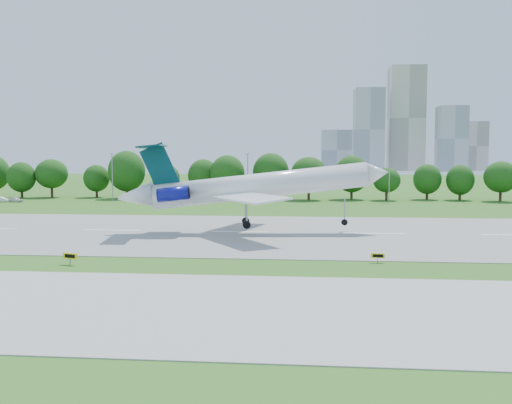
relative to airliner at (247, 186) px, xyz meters
name	(u,v)px	position (x,y,z in m)	size (l,w,h in m)	color
ground	(35,260)	(-21.08, -24.71, -7.05)	(600.00, 600.00, 0.00)	#33621A
runway	(112,230)	(-21.08, 0.29, -7.01)	(400.00, 45.00, 0.08)	gray
tree_line	(197,176)	(-21.08, 67.29, -0.86)	(288.40, 8.40, 10.40)	#382314
light_poles	(179,177)	(-23.58, 57.29, -0.71)	(175.90, 0.25, 12.19)	gray
skyline	(400,131)	(79.09, 365.90, 23.41)	(127.00, 52.00, 80.00)	#B2B2B7
airliner	(247,186)	(0.00, 0.00, 0.00)	(41.15, 29.55, 12.76)	white
taxi_sign_centre	(70,256)	(-16.03, -27.04, -6.12)	(1.77, 0.72, 1.26)	gray
taxi_sign_right	(378,256)	(16.81, -22.81, -6.29)	(1.47, 0.32, 1.03)	gray
service_vehicle_a	(1,199)	(-67.85, 51.06, -6.36)	(1.46, 4.18, 1.38)	silver
service_vehicle_b	(16,200)	(-63.97, 51.14, -6.41)	(1.51, 3.76, 1.28)	silver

